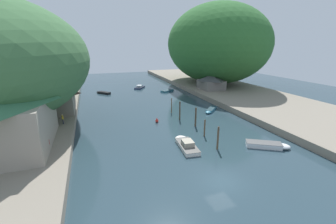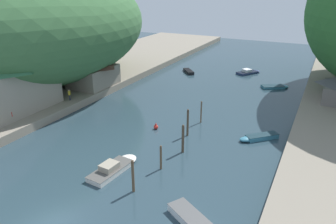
% 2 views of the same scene
% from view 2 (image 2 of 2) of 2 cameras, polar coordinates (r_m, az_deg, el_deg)
% --- Properties ---
extents(water_surface, '(130.00, 130.00, 0.00)m').
position_cam_2_polar(water_surface, '(51.45, 4.48, 1.09)').
color(water_surface, '#283D47').
rests_on(water_surface, ground).
extents(left_bank, '(22.00, 120.00, 1.19)m').
position_cam_2_polar(left_bank, '(65.01, -17.36, 5.16)').
color(left_bank, gray).
rests_on(left_bank, ground).
extents(hillside_left, '(31.17, 43.64, 19.98)m').
position_cam_2_polar(hillside_left, '(61.38, -21.50, 13.86)').
color(hillside_left, '#3D6B3D').
rests_on(hillside_left, left_bank).
extents(waterfront_building, '(7.51, 14.25, 8.43)m').
position_cam_2_polar(waterfront_building, '(49.52, -26.43, 4.75)').
color(waterfront_building, gray).
rests_on(waterfront_building, left_bank).
extents(boathouse_shed, '(6.50, 8.41, 5.06)m').
position_cam_2_polar(boathouse_shed, '(58.16, -12.95, 6.99)').
color(boathouse_shed, gray).
rests_on(boathouse_shed, left_bank).
extents(boat_far_upstream, '(5.81, 4.37, 0.69)m').
position_cam_2_polar(boat_far_upstream, '(27.43, 5.05, -18.89)').
color(boat_far_upstream, white).
rests_on(boat_far_upstream, water_surface).
extents(boat_red_skiff, '(4.54, 4.45, 0.59)m').
position_cam_2_polar(boat_red_skiff, '(41.88, 15.31, -4.29)').
color(boat_red_skiff, teal).
rests_on(boat_red_skiff, water_surface).
extents(boat_navy_launch, '(4.72, 5.88, 1.02)m').
position_cam_2_polar(boat_navy_launch, '(71.67, 13.92, 6.79)').
color(boat_navy_launch, navy).
rests_on(boat_navy_launch, water_surface).
extents(boat_small_dinghy, '(4.12, 4.49, 0.59)m').
position_cam_2_polar(boat_small_dinghy, '(70.71, 3.46, 7.17)').
color(boat_small_dinghy, black).
rests_on(boat_small_dinghy, water_surface).
extents(boat_cabin_cruiser, '(2.58, 6.55, 1.19)m').
position_cam_2_polar(boat_cabin_cruiser, '(34.61, -9.29, -9.47)').
color(boat_cabin_cruiser, silver).
rests_on(boat_cabin_cruiser, water_surface).
extents(boat_white_cruiser, '(5.14, 4.20, 0.48)m').
position_cam_2_polar(boat_white_cruiser, '(63.10, 18.28, 4.21)').
color(boat_white_cruiser, teal).
rests_on(boat_white_cruiser, water_surface).
extents(mooring_post_nearest, '(0.26, 0.26, 3.32)m').
position_cam_2_polar(mooring_post_nearest, '(30.57, -6.13, -11.02)').
color(mooring_post_nearest, brown).
rests_on(mooring_post_nearest, water_surface).
extents(mooring_post_second, '(0.23, 0.23, 2.75)m').
position_cam_2_polar(mooring_post_second, '(33.90, -1.25, -7.89)').
color(mooring_post_second, brown).
rests_on(mooring_post_second, water_surface).
extents(mooring_post_middle, '(0.30, 0.30, 3.44)m').
position_cam_2_polar(mooring_post_middle, '(36.94, 2.62, -4.64)').
color(mooring_post_middle, '#4C3D2D').
rests_on(mooring_post_middle, water_surface).
extents(mooring_post_fourth, '(0.27, 0.27, 3.59)m').
position_cam_2_polar(mooring_post_fourth, '(40.86, 3.45, -1.83)').
color(mooring_post_fourth, '#4C3D2D').
rests_on(mooring_post_fourth, water_surface).
extents(mooring_post_farthest, '(0.20, 0.20, 3.16)m').
position_cam_2_polar(mooring_post_farthest, '(44.87, 5.79, 0.02)').
color(mooring_post_farthest, brown).
rests_on(mooring_post_farthest, water_surface).
extents(channel_buoy_near, '(0.59, 0.59, 0.89)m').
position_cam_2_polar(channel_buoy_near, '(43.19, -2.12, -2.56)').
color(channel_buoy_near, red).
rests_on(channel_buoy_near, water_surface).
extents(person_on_quay, '(0.33, 0.43, 1.69)m').
position_cam_2_polar(person_on_quay, '(52.11, -16.80, 3.00)').
color(person_on_quay, '#282D3D').
rests_on(person_on_quay, left_bank).
extents(person_by_boathouse, '(0.35, 0.43, 1.69)m').
position_cam_2_polar(person_by_boathouse, '(46.57, -25.52, -0.50)').
color(person_by_boathouse, '#282D3D').
rests_on(person_by_boathouse, left_bank).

